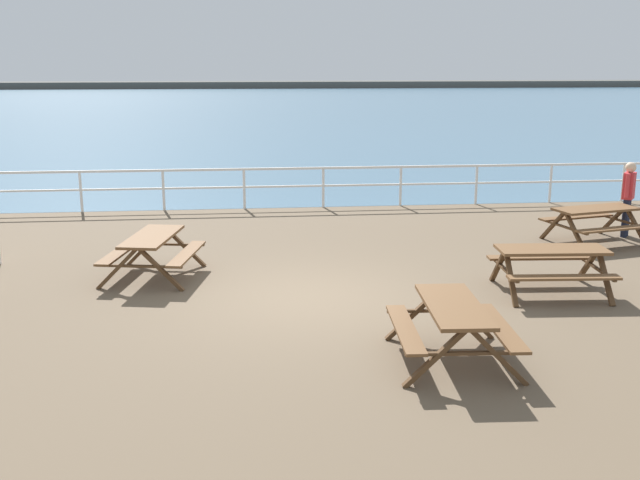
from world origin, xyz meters
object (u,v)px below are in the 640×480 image
(picnic_table_near_left, at_px, (595,217))
(visitor, at_px, (628,194))
(picnic_table_mid_centre, at_px, (551,259))
(picnic_table_far_right, at_px, (153,246))
(picnic_table_near_right, at_px, (453,318))

(picnic_table_near_left, distance_m, visitor, 1.19)
(picnic_table_mid_centre, distance_m, visitor, 5.08)
(picnic_table_near_left, distance_m, picnic_table_far_right, 9.23)
(picnic_table_near_left, height_order, picnic_table_mid_centre, same)
(picnic_table_near_right, height_order, picnic_table_far_right, same)
(picnic_table_near_left, height_order, visitor, visitor)
(picnic_table_near_left, distance_m, picnic_table_near_right, 7.63)
(picnic_table_mid_centre, xyz_separation_m, picnic_table_far_right, (-6.74, 1.64, 0.00))
(picnic_table_near_left, xyz_separation_m, visitor, (0.99, 0.56, 0.36))
(picnic_table_far_right, height_order, visitor, visitor)
(picnic_table_far_right, distance_m, visitor, 10.31)
(picnic_table_far_right, xyz_separation_m, visitor, (10.08, 2.17, 0.36))
(picnic_table_near_left, xyz_separation_m, picnic_table_mid_centre, (-2.34, -3.25, 0.00))
(picnic_table_near_right, xyz_separation_m, picnic_table_mid_centre, (2.45, 2.68, 0.00))
(visitor, bearing_deg, picnic_table_far_right, -130.12)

